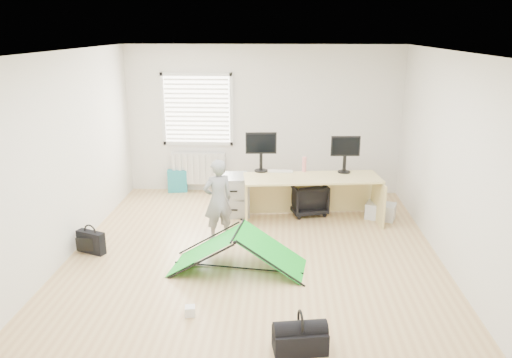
# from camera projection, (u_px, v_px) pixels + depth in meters

# --- Properties ---
(ground) EXTENTS (5.50, 5.50, 0.00)m
(ground) POSITION_uv_depth(u_px,v_px,m) (254.00, 253.00, 6.86)
(ground) COLOR tan
(ground) RESTS_ON ground
(back_wall) EXTENTS (5.00, 0.02, 2.70)m
(back_wall) POSITION_uv_depth(u_px,v_px,m) (263.00, 121.00, 9.09)
(back_wall) COLOR silver
(back_wall) RESTS_ON ground
(window) EXTENTS (1.20, 0.06, 1.20)m
(window) POSITION_uv_depth(u_px,v_px,m) (197.00, 109.00, 9.06)
(window) COLOR silver
(window) RESTS_ON back_wall
(radiator) EXTENTS (1.00, 0.12, 0.60)m
(radiator) POSITION_uv_depth(u_px,v_px,m) (199.00, 168.00, 9.34)
(radiator) COLOR silver
(radiator) RESTS_ON back_wall
(desk) EXTENTS (2.20, 0.93, 0.73)m
(desk) POSITION_uv_depth(u_px,v_px,m) (311.00, 199.00, 7.93)
(desk) COLOR #D2BC76
(desk) RESTS_ON ground
(filing_cabinet) EXTENTS (0.51, 0.62, 0.65)m
(filing_cabinet) POSITION_uv_depth(u_px,v_px,m) (235.00, 195.00, 8.25)
(filing_cabinet) COLOR gray
(filing_cabinet) RESTS_ON ground
(monitor_left) EXTENTS (0.50, 0.15, 0.48)m
(monitor_left) POSITION_uv_depth(u_px,v_px,m) (261.00, 157.00, 8.07)
(monitor_left) COLOR black
(monitor_left) RESTS_ON desk
(monitor_right) EXTENTS (0.47, 0.13, 0.44)m
(monitor_right) POSITION_uv_depth(u_px,v_px,m) (345.00, 159.00, 8.01)
(monitor_right) COLOR black
(monitor_right) RESTS_ON desk
(keyboard) EXTENTS (0.41, 0.14, 0.02)m
(keyboard) POSITION_uv_depth(u_px,v_px,m) (280.00, 171.00, 8.11)
(keyboard) COLOR beige
(keyboard) RESTS_ON desk
(thermos) EXTENTS (0.07, 0.07, 0.24)m
(thermos) POSITION_uv_depth(u_px,v_px,m) (304.00, 164.00, 8.09)
(thermos) COLOR #D57877
(thermos) RESTS_ON desk
(office_chair) EXTENTS (0.71, 0.72, 0.53)m
(office_chair) POSITION_uv_depth(u_px,v_px,m) (307.00, 198.00, 8.26)
(office_chair) COLOR black
(office_chair) RESTS_ON ground
(person) EXTENTS (0.53, 0.47, 1.21)m
(person) POSITION_uv_depth(u_px,v_px,m) (218.00, 200.00, 7.15)
(person) COLOR gray
(person) RESTS_ON ground
(kite) EXTENTS (1.78, 0.97, 0.53)m
(kite) POSITION_uv_depth(u_px,v_px,m) (238.00, 250.00, 6.34)
(kite) COLOR green
(kite) RESTS_ON ground
(storage_crate) EXTENTS (0.53, 0.45, 0.25)m
(storage_crate) POSITION_uv_depth(u_px,v_px,m) (381.00, 211.00, 8.08)
(storage_crate) COLOR silver
(storage_crate) RESTS_ON ground
(tote_bag) EXTENTS (0.38, 0.21, 0.42)m
(tote_bag) POSITION_uv_depth(u_px,v_px,m) (177.00, 181.00, 9.38)
(tote_bag) COLOR teal
(tote_bag) RESTS_ON ground
(laptop_bag) EXTENTS (0.43, 0.27, 0.31)m
(laptop_bag) POSITION_uv_depth(u_px,v_px,m) (91.00, 242.00, 6.84)
(laptop_bag) COLOR black
(laptop_bag) RESTS_ON ground
(white_box) EXTENTS (0.12, 0.12, 0.11)m
(white_box) POSITION_uv_depth(u_px,v_px,m) (190.00, 311.00, 5.37)
(white_box) COLOR silver
(white_box) RESTS_ON ground
(duffel_bag) EXTENTS (0.55, 0.34, 0.22)m
(duffel_bag) POSITION_uv_depth(u_px,v_px,m) (300.00, 340.00, 4.77)
(duffel_bag) COLOR black
(duffel_bag) RESTS_ON ground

